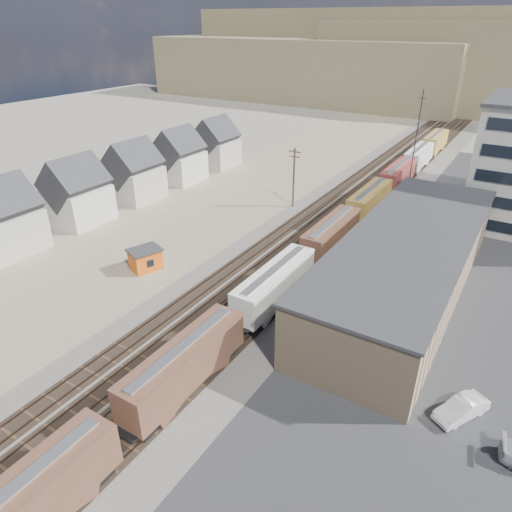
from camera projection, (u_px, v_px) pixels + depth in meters
The scene contains 14 objects.
ground at pixel (162, 367), 41.80m from camera, with size 300.00×300.00×0.00m, color #6B6356.
ballast_bed at pixel (357, 202), 79.50m from camera, with size 18.00×200.00×0.06m, color #4C4742.
dirt_yard at pixel (230, 198), 81.29m from camera, with size 24.00×180.00×0.03m, color brown.
asphalt_lot at pixel (480, 270), 57.92m from camera, with size 26.00×120.00×0.04m, color #232326.
rail_tracks at pixel (354, 201), 79.72m from camera, with size 11.40×200.00×0.24m.
freight_train at pixel (352, 216), 66.60m from camera, with size 3.00×119.74×4.46m.
warehouse at pixel (407, 262), 51.97m from camera, with size 12.40×40.40×7.25m.
utility_pole_north at pixel (294, 177), 75.00m from camera, with size 2.20×0.32×10.00m.
radio_mast at pixel (415, 142), 80.04m from camera, with size 1.20×0.16×18.00m.
townhouse_row at pixel (107, 184), 74.52m from camera, with size 8.15×68.16×10.47m.
hills_north at pixel (481, 64), 161.87m from camera, with size 265.00×80.00×32.00m.
maintenance_shed at pixel (145, 259), 57.41m from camera, with size 4.18×4.70×2.86m.
parked_car_white at pixel (461, 409), 36.20m from camera, with size 1.69×4.85×1.60m, color silver.
parked_car_blue at pixel (497, 217), 71.34m from camera, with size 2.82×6.11×1.70m, color navy.
Camera 1 is at (24.39, -22.99, 28.31)m, focal length 32.00 mm.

